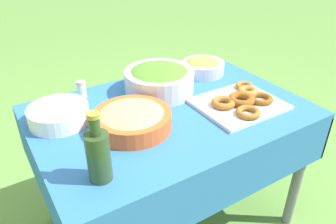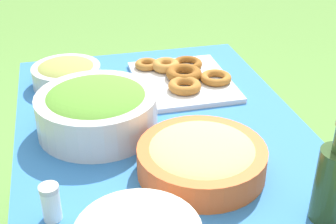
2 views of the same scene
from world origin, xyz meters
name	(u,v)px [view 2 (image 2 of 2)]	position (x,y,z in m)	size (l,w,h in m)	color
picnic_table	(164,160)	(0.00, 0.00, 0.59)	(1.19, 0.82, 0.69)	#2D6BB2
salad_bowl	(97,109)	(-0.05, -0.18, 0.76)	(0.34, 0.34, 0.13)	silver
pasta_bowl	(202,157)	(0.21, 0.05, 0.74)	(0.32, 0.32, 0.09)	#E05B28
donut_platter	(183,77)	(-0.29, 0.14, 0.71)	(0.37, 0.32, 0.05)	silver
olive_oil_bottle	(334,182)	(0.43, 0.26, 0.79)	(0.08, 0.08, 0.25)	#2D4723
olive_bowl	(67,73)	(-0.37, -0.25, 0.74)	(0.23, 0.23, 0.08)	silver
salt_shaker	(51,202)	(0.29, -0.32, 0.74)	(0.04, 0.04, 0.09)	white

